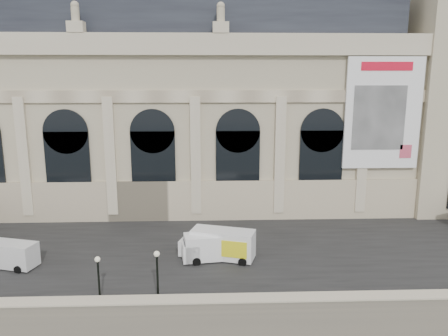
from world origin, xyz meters
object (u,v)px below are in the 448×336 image
object	(u,v)px
van_b	(6,254)
lamp_left	(99,282)
van_c	(210,247)
lamp_right	(158,279)
box_truck	(219,244)

from	to	relation	value
van_b	lamp_left	bearing A→B (deg)	-36.26
van_c	lamp_right	distance (m)	9.24
lamp_left	lamp_right	size ratio (longest dim) A/B	0.93
van_b	van_c	xyz separation A→B (m)	(18.82, 0.79, 0.09)
van_b	lamp_right	bearing A→B (deg)	-26.81
van_c	lamp_right	bearing A→B (deg)	-115.97
van_b	lamp_left	distance (m)	12.92
van_b	box_truck	distance (m)	19.72
van_c	box_truck	bearing A→B (deg)	23.68
lamp_left	van_b	bearing A→B (deg)	143.74
van_c	box_truck	size ratio (longest dim) A/B	0.80
box_truck	lamp_left	world-z (taller)	lamp_left
van_b	box_truck	size ratio (longest dim) A/B	0.76
box_truck	lamp_left	size ratio (longest dim) A/B	1.83
van_c	box_truck	distance (m)	0.95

